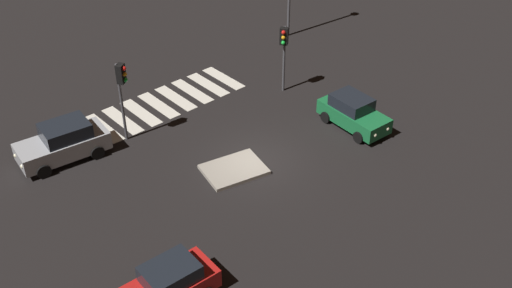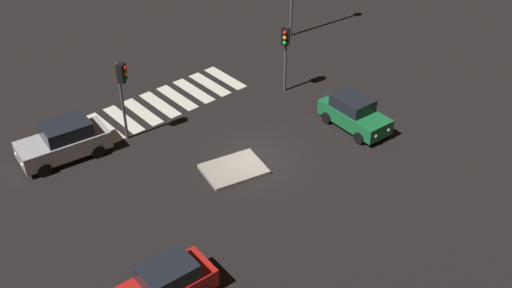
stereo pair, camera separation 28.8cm
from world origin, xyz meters
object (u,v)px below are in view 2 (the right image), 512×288
object	(u,v)px
car_red	(164,285)
car_silver	(64,141)
car_green	(354,113)
traffic_light_south	(285,44)
traffic_light_east	(122,83)
traffic_island	(234,169)

from	to	relation	value
car_red	car_silver	bearing A→B (deg)	-94.79
car_green	car_silver	size ratio (longest dim) A/B	0.89
car_green	traffic_light_south	world-z (taller)	traffic_light_south
car_silver	traffic_light_east	size ratio (longest dim) A/B	1.05
car_red	car_silver	world-z (taller)	car_silver
car_green	traffic_light_east	xyz separation A→B (m)	(9.31, -6.68, 2.38)
traffic_island	traffic_light_east	bearing A→B (deg)	-67.89
car_silver	traffic_light_south	xyz separation A→B (m)	(-12.24, 2.33, 2.06)
car_silver	traffic_light_south	size ratio (longest dim) A/B	1.13
car_silver	traffic_light_south	world-z (taller)	traffic_light_south
traffic_island	traffic_light_south	xyz separation A→B (m)	(-6.87, -3.87, 2.89)
traffic_island	traffic_light_south	bearing A→B (deg)	-150.61
car_green	traffic_island	bearing A→B (deg)	-95.55
traffic_light_south	car_silver	bearing A→B (deg)	-46.24
traffic_island	car_silver	size ratio (longest dim) A/B	0.72
car_green	traffic_light_south	distance (m)	5.46
traffic_island	traffic_light_south	distance (m)	8.39
traffic_island	car_silver	distance (m)	8.24
car_red	car_green	bearing A→B (deg)	-163.87
car_red	car_green	world-z (taller)	car_green
traffic_island	car_red	world-z (taller)	car_red
traffic_island	traffic_light_east	size ratio (longest dim) A/B	0.76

